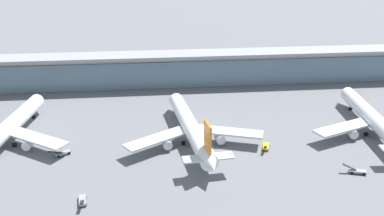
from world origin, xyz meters
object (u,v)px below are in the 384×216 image
airliner_right_stand (375,120)px  service_truck_near_nose_grey (357,171)px  airliner_centre_stand (191,128)px  airliner_left_stand (6,130)px  service_truck_mid_apron_grey (62,153)px  service_truck_by_tail_grey (82,201)px  service_truck_on_taxiway_yellow (266,146)px

airliner_right_stand → service_truck_near_nose_grey: (-17.27, -25.13, -4.23)m
airliner_centre_stand → airliner_left_stand: bearing=175.7°
service_truck_mid_apron_grey → service_truck_by_tail_grey: same height
airliner_left_stand → service_truck_by_tail_grey: 46.93m
airliner_right_stand → service_truck_mid_apron_grey: airliner_right_stand is taller
service_truck_by_tail_grey → airliner_centre_stand: bearing=45.9°
airliner_right_stand → service_truck_by_tail_grey: bearing=-161.1°
service_truck_near_nose_grey → service_truck_by_tail_grey: same height
airliner_left_stand → service_truck_by_tail_grey: size_ratio=8.66×
service_truck_near_nose_grey → service_truck_mid_apron_grey: 89.04m
service_truck_by_tail_grey → airliner_left_stand: bearing=127.8°
airliner_centre_stand → airliner_right_stand: same height
airliner_right_stand → service_truck_near_nose_grey: airliner_right_stand is taller
airliner_left_stand → service_truck_near_nose_grey: size_ratio=8.69×
airliner_centre_stand → service_truck_near_nose_grey: 52.40m
airliner_right_stand → service_truck_by_tail_grey: airliner_right_stand is taller
airliner_centre_stand → service_truck_mid_apron_grey: 41.64m
service_truck_near_nose_grey → service_truck_mid_apron_grey: size_ratio=1.05×
service_truck_mid_apron_grey → service_truck_by_tail_grey: 28.78m
service_truck_near_nose_grey → service_truck_mid_apron_grey: bearing=167.1°
service_truck_on_taxiway_yellow → service_truck_mid_apron_grey: bearing=178.3°
airliner_centre_stand → service_truck_by_tail_grey: bearing=-134.1°
service_truck_mid_apron_grey → service_truck_near_nose_grey: bearing=-12.9°
airliner_left_stand → service_truck_on_taxiway_yellow: bearing=-8.0°
airliner_left_stand → service_truck_mid_apron_grey: 21.81m
service_truck_by_tail_grey → service_truck_mid_apron_grey: bearing=109.5°
service_truck_by_tail_grey → service_truck_on_taxiway_yellow: bearing=24.6°
airliner_centre_stand → service_truck_by_tail_grey: 45.41m
airliner_left_stand → service_truck_near_nose_grey: (105.79, -29.76, -4.23)m
service_truck_near_nose_grey → airliner_right_stand: bearing=55.5°
airliner_centre_stand → service_truck_by_tail_grey: (-31.47, -32.47, -4.23)m
service_truck_mid_apron_grey → service_truck_by_tail_grey: size_ratio=0.95×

